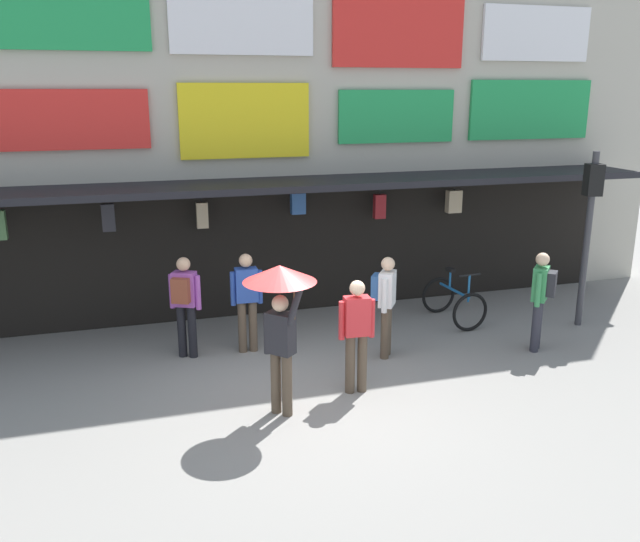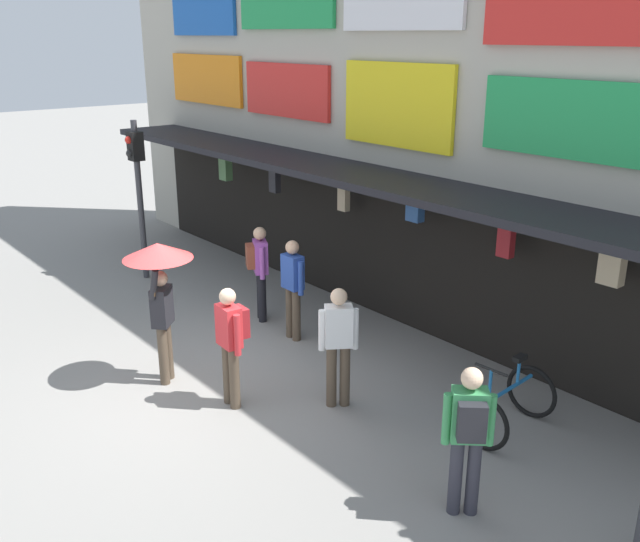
{
  "view_description": "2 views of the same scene",
  "coord_description": "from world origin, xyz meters",
  "px_view_note": "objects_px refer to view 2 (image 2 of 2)",
  "views": [
    {
      "loc": [
        -2.23,
        -8.15,
        4.25
      ],
      "look_at": [
        0.76,
        1.78,
        1.39
      ],
      "focal_mm": 37.24,
      "sensor_mm": 36.0,
      "label": 1
    },
    {
      "loc": [
        8.01,
        -4.25,
        4.77
      ],
      "look_at": [
        0.94,
        1.59,
        1.64
      ],
      "focal_mm": 39.1,
      "sensor_mm": 36.0,
      "label": 2
    }
  ],
  "objects_px": {
    "traffic_light_near": "(137,175)",
    "pedestrian_with_umbrella": "(159,274)",
    "pedestrian_in_green": "(338,338)",
    "bicycle_parked": "(508,404)",
    "pedestrian_in_purple": "(468,432)",
    "pedestrian_in_yellow": "(231,338)",
    "pedestrian_in_black": "(293,284)",
    "pedestrian_in_white": "(259,266)"
  },
  "relations": [
    {
      "from": "pedestrian_in_yellow",
      "to": "pedestrian_in_purple",
      "type": "distance_m",
      "value": 3.5
    },
    {
      "from": "bicycle_parked",
      "to": "pedestrian_in_purple",
      "type": "distance_m",
      "value": 1.9
    },
    {
      "from": "traffic_light_near",
      "to": "pedestrian_with_umbrella",
      "type": "bearing_deg",
      "value": -22.5
    },
    {
      "from": "bicycle_parked",
      "to": "traffic_light_near",
      "type": "bearing_deg",
      "value": -174.27
    },
    {
      "from": "traffic_light_near",
      "to": "pedestrian_in_purple",
      "type": "height_order",
      "value": "traffic_light_near"
    },
    {
      "from": "pedestrian_in_black",
      "to": "pedestrian_in_white",
      "type": "bearing_deg",
      "value": 177.82
    },
    {
      "from": "traffic_light_near",
      "to": "pedestrian_in_green",
      "type": "relative_size",
      "value": 1.9
    },
    {
      "from": "pedestrian_with_umbrella",
      "to": "pedestrian_in_yellow",
      "type": "relative_size",
      "value": 1.24
    },
    {
      "from": "pedestrian_in_green",
      "to": "pedestrian_in_black",
      "type": "distance_m",
      "value": 2.27
    },
    {
      "from": "pedestrian_in_yellow",
      "to": "pedestrian_in_green",
      "type": "bearing_deg",
      "value": 50.75
    },
    {
      "from": "pedestrian_in_white",
      "to": "pedestrian_in_yellow",
      "type": "bearing_deg",
      "value": -41.91
    },
    {
      "from": "pedestrian_in_white",
      "to": "pedestrian_in_purple",
      "type": "relative_size",
      "value": 1.0
    },
    {
      "from": "bicycle_parked",
      "to": "pedestrian_in_white",
      "type": "bearing_deg",
      "value": -176.58
    },
    {
      "from": "traffic_light_near",
      "to": "pedestrian_with_umbrella",
      "type": "distance_m",
      "value": 4.77
    },
    {
      "from": "pedestrian_in_black",
      "to": "pedestrian_in_green",
      "type": "bearing_deg",
      "value": -22.03
    },
    {
      "from": "pedestrian_in_white",
      "to": "pedestrian_in_black",
      "type": "xyz_separation_m",
      "value": [
        1.0,
        -0.04,
        -0.04
      ]
    },
    {
      "from": "pedestrian_in_black",
      "to": "pedestrian_in_purple",
      "type": "bearing_deg",
      "value": -16.03
    },
    {
      "from": "pedestrian_in_black",
      "to": "traffic_light_near",
      "type": "bearing_deg",
      "value": -173.44
    },
    {
      "from": "pedestrian_in_white",
      "to": "pedestrian_in_purple",
      "type": "distance_m",
      "value": 5.82
    },
    {
      "from": "pedestrian_in_purple",
      "to": "pedestrian_in_white",
      "type": "bearing_deg",
      "value": 166.32
    },
    {
      "from": "bicycle_parked",
      "to": "pedestrian_in_purple",
      "type": "height_order",
      "value": "pedestrian_in_purple"
    },
    {
      "from": "traffic_light_near",
      "to": "pedestrian_with_umbrella",
      "type": "relative_size",
      "value": 1.54
    },
    {
      "from": "bicycle_parked",
      "to": "pedestrian_in_black",
      "type": "distance_m",
      "value": 4.03
    },
    {
      "from": "bicycle_parked",
      "to": "pedestrian_in_black",
      "type": "xyz_separation_m",
      "value": [
        -3.98,
        -0.34,
        0.55
      ]
    },
    {
      "from": "pedestrian_in_black",
      "to": "bicycle_parked",
      "type": "bearing_deg",
      "value": 4.82
    },
    {
      "from": "traffic_light_near",
      "to": "pedestrian_in_black",
      "type": "height_order",
      "value": "traffic_light_near"
    },
    {
      "from": "bicycle_parked",
      "to": "pedestrian_with_umbrella",
      "type": "relative_size",
      "value": 0.58
    },
    {
      "from": "pedestrian_in_yellow",
      "to": "pedestrian_in_purple",
      "type": "height_order",
      "value": "same"
    },
    {
      "from": "bicycle_parked",
      "to": "pedestrian_in_green",
      "type": "bearing_deg",
      "value": -147.76
    },
    {
      "from": "pedestrian_in_green",
      "to": "pedestrian_in_white",
      "type": "height_order",
      "value": "same"
    },
    {
      "from": "pedestrian_in_green",
      "to": "pedestrian_in_black",
      "type": "bearing_deg",
      "value": 157.97
    },
    {
      "from": "traffic_light_near",
      "to": "pedestrian_in_black",
      "type": "xyz_separation_m",
      "value": [
        4.36,
        0.5,
        -1.19
      ]
    },
    {
      "from": "pedestrian_in_green",
      "to": "pedestrian_in_purple",
      "type": "relative_size",
      "value": 1.0
    },
    {
      "from": "traffic_light_near",
      "to": "bicycle_parked",
      "type": "xyz_separation_m",
      "value": [
        8.34,
        0.84,
        -1.75
      ]
    },
    {
      "from": "pedestrian_in_yellow",
      "to": "pedestrian_with_umbrella",
      "type": "bearing_deg",
      "value": -162.58
    },
    {
      "from": "pedestrian_in_green",
      "to": "pedestrian_in_yellow",
      "type": "distance_m",
      "value": 1.41
    },
    {
      "from": "pedestrian_in_yellow",
      "to": "pedestrian_in_purple",
      "type": "relative_size",
      "value": 1.0
    },
    {
      "from": "bicycle_parked",
      "to": "pedestrian_in_green",
      "type": "relative_size",
      "value": 0.72
    },
    {
      "from": "pedestrian_in_yellow",
      "to": "pedestrian_in_black",
      "type": "distance_m",
      "value": 2.29
    },
    {
      "from": "pedestrian_in_white",
      "to": "pedestrian_in_black",
      "type": "distance_m",
      "value": 1.0
    },
    {
      "from": "pedestrian_in_green",
      "to": "bicycle_parked",
      "type": "bearing_deg",
      "value": 32.24
    },
    {
      "from": "bicycle_parked",
      "to": "pedestrian_in_green",
      "type": "height_order",
      "value": "pedestrian_in_green"
    }
  ]
}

